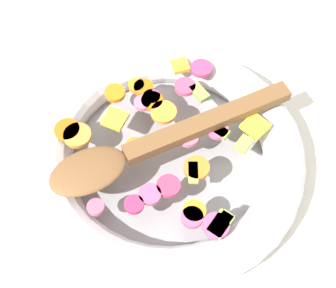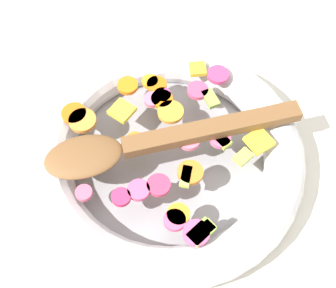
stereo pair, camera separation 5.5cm
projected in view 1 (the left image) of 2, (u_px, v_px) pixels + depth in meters
The scene contains 4 objects.
ground_plane at pixel (168, 164), 0.60m from camera, with size 4.00×4.00×0.00m, color silver.
skillet at pixel (168, 155), 0.58m from camera, with size 0.34×0.34×0.05m.
chopped_vegetables at pixel (165, 138), 0.55m from camera, with size 0.25×0.24×0.01m.
wooden_spoon at pixel (149, 146), 0.54m from camera, with size 0.09×0.31×0.01m.
Camera 1 is at (-0.23, 0.16, 0.53)m, focal length 50.00 mm.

